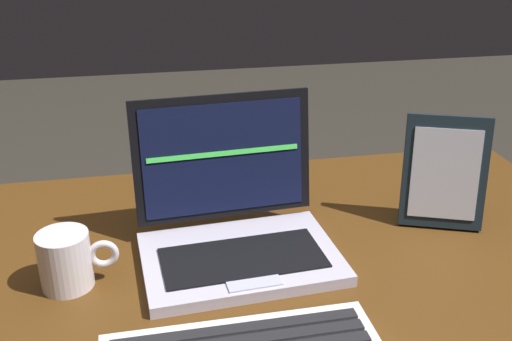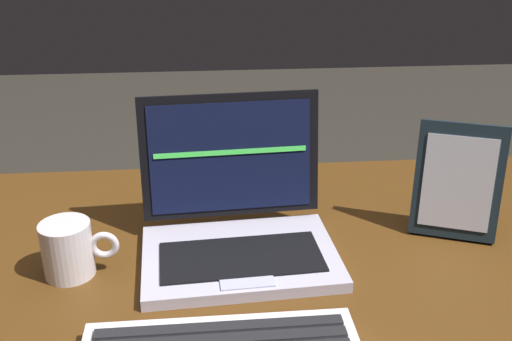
# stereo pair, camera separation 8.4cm
# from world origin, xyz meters

# --- Properties ---
(desk) EXTENTS (1.43, 0.73, 0.74)m
(desk) POSITION_xyz_m (0.00, 0.00, 0.63)
(desk) COLOR #4B2C0F
(desk) RESTS_ON ground
(laptop_front) EXTENTS (0.30, 0.25, 0.23)m
(laptop_front) POSITION_xyz_m (0.10, 0.03, 0.79)
(laptop_front) COLOR #B5B0C3
(laptop_front) RESTS_ON desk
(photo_frame) EXTENTS (0.14, 0.09, 0.19)m
(photo_frame) POSITION_xyz_m (0.44, 0.06, 0.84)
(photo_frame) COLOR black
(photo_frame) RESTS_ON desk
(coffee_mug) EXTENTS (0.11, 0.07, 0.08)m
(coffee_mug) POSITION_xyz_m (-0.15, -0.01, 0.78)
(coffee_mug) COLOR silver
(coffee_mug) RESTS_ON desk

